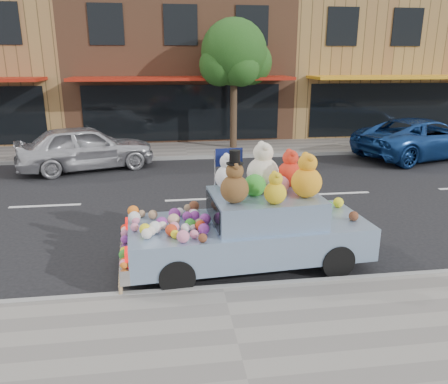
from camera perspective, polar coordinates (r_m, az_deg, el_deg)
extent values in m
plane|color=black|center=(11.91, -3.39, -0.99)|extent=(120.00, 120.00, 0.00)
cube|color=gray|center=(6.07, 1.82, -19.63)|extent=(60.00, 3.00, 0.12)
cube|color=gray|center=(18.18, -5.04, 5.50)|extent=(60.00, 3.00, 0.12)
cube|color=gray|center=(7.31, -0.18, -12.63)|extent=(60.00, 0.12, 0.13)
cube|color=gray|center=(16.71, -4.77, 4.50)|extent=(60.00, 0.12, 0.13)
cube|color=black|center=(20.28, -27.09, 19.04)|extent=(1.40, 0.06, 1.60)
cube|color=brown|center=(23.31, -6.01, 16.53)|extent=(10.00, 8.00, 7.00)
cube|color=black|center=(19.43, -5.38, 10.24)|extent=(8.50, 0.06, 2.40)
cube|color=#9E1D0E|center=(18.43, -5.38, 14.56)|extent=(9.00, 1.80, 0.12)
cube|color=black|center=(19.44, -15.16, 20.40)|extent=(1.40, 0.06, 1.60)
cube|color=black|center=(19.34, -5.69, 20.89)|extent=(1.40, 0.06, 1.60)
cube|color=black|center=(19.70, 3.67, 20.87)|extent=(1.40, 0.06, 1.60)
cube|color=olive|center=(25.70, 17.83, 15.89)|extent=(10.00, 8.00, 7.00)
cube|color=black|center=(22.23, 21.75, 9.99)|extent=(8.50, 0.06, 2.40)
cube|color=orange|center=(21.37, 23.36, 13.63)|extent=(9.00, 1.80, 0.12)
cube|color=black|center=(20.85, 15.23, 20.13)|extent=(1.40, 0.06, 1.60)
cube|color=black|center=(22.15, 22.82, 19.23)|extent=(1.40, 0.06, 1.60)
cylinder|color=#38281C|center=(18.14, 1.25, 10.47)|extent=(0.28, 0.28, 3.20)
sphere|color=#1B4112|center=(18.02, 1.30, 17.81)|extent=(2.60, 2.60, 2.60)
sphere|color=#1B4112|center=(18.44, 3.38, 16.53)|extent=(1.80, 1.80, 1.80)
sphere|color=#1B4112|center=(17.74, -0.59, 16.21)|extent=(1.60, 1.60, 1.60)
sphere|color=#1B4112|center=(17.47, 2.29, 15.86)|extent=(1.40, 1.40, 1.40)
sphere|color=#1B4112|center=(18.57, 0.04, 16.87)|extent=(1.60, 1.60, 1.60)
imported|color=silver|center=(15.70, -17.60, 5.57)|extent=(4.87, 3.11, 1.54)
imported|color=navy|center=(18.47, 24.57, 6.41)|extent=(5.93, 3.94, 1.51)
cylinder|color=black|center=(7.97, 14.54, -8.69)|extent=(0.61, 0.24, 0.60)
cylinder|color=black|center=(9.26, 10.35, -4.67)|extent=(0.61, 0.24, 0.60)
cylinder|color=black|center=(7.25, -6.17, -10.90)|extent=(0.61, 0.24, 0.60)
cylinder|color=black|center=(8.66, -7.22, -6.11)|extent=(0.61, 0.24, 0.60)
cube|color=#7E9ABD|center=(8.06, 3.20, -5.86)|extent=(4.41, 1.99, 0.60)
cube|color=#7E9ABD|center=(7.94, 5.36, -2.02)|extent=(2.00, 1.63, 0.50)
cube|color=silver|center=(7.89, -12.77, -8.01)|extent=(0.28, 1.79, 0.26)
cube|color=red|center=(7.14, -12.58, -7.94)|extent=(0.08, 0.28, 0.16)
cube|color=red|center=(8.39, -12.53, -4.07)|extent=(0.08, 0.28, 0.16)
cube|color=black|center=(7.73, -1.40, -2.50)|extent=(0.13, 1.30, 0.40)
sphere|color=brown|center=(7.31, 1.38, 0.40)|extent=(0.48, 0.48, 0.48)
sphere|color=brown|center=(7.22, 1.40, 2.77)|extent=(0.30, 0.30, 0.30)
sphere|color=brown|center=(7.10, 1.54, 3.33)|extent=(0.11, 0.11, 0.11)
sphere|color=brown|center=(7.30, 1.27, 3.72)|extent=(0.11, 0.11, 0.11)
cylinder|color=black|center=(7.19, 1.40, 3.76)|extent=(0.29, 0.29, 0.02)
cylinder|color=black|center=(7.17, 1.41, 4.61)|extent=(0.18, 0.18, 0.22)
sphere|color=beige|center=(8.12, 5.08, 2.47)|extent=(0.60, 0.60, 0.60)
sphere|color=beige|center=(8.03, 5.16, 5.15)|extent=(0.37, 0.37, 0.37)
sphere|color=beige|center=(7.88, 5.39, 5.82)|extent=(0.14, 0.14, 0.14)
sphere|color=beige|center=(8.13, 4.97, 6.18)|extent=(0.14, 0.14, 0.14)
sphere|color=orange|center=(7.73, 10.72, 1.25)|extent=(0.54, 0.54, 0.54)
sphere|color=orange|center=(7.65, 10.86, 3.74)|extent=(0.33, 0.33, 0.33)
sphere|color=orange|center=(7.52, 11.19, 4.34)|extent=(0.13, 0.13, 0.13)
sphere|color=orange|center=(7.73, 10.64, 4.72)|extent=(0.13, 0.13, 0.13)
sphere|color=red|center=(8.35, 8.60, 2.35)|extent=(0.48, 0.48, 0.48)
sphere|color=red|center=(8.28, 8.69, 4.43)|extent=(0.30, 0.30, 0.30)
sphere|color=red|center=(8.16, 8.93, 4.94)|extent=(0.11, 0.11, 0.11)
sphere|color=red|center=(8.36, 8.52, 5.25)|extent=(0.11, 0.11, 0.11)
sphere|color=silver|center=(8.07, 0.44, 1.93)|extent=(0.46, 0.46, 0.46)
sphere|color=silver|center=(8.00, 0.44, 3.96)|extent=(0.28, 0.28, 0.28)
sphere|color=silver|center=(7.88, 0.55, 4.46)|extent=(0.11, 0.11, 0.11)
sphere|color=silver|center=(8.08, 0.34, 4.76)|extent=(0.11, 0.11, 0.11)
sphere|color=gold|center=(7.31, 6.70, -0.14)|extent=(0.38, 0.38, 0.38)
sphere|color=gold|center=(7.24, 6.77, 1.71)|extent=(0.24, 0.24, 0.24)
sphere|color=gold|center=(7.14, 6.95, 2.12)|extent=(0.09, 0.09, 0.09)
sphere|color=gold|center=(7.30, 6.63, 2.46)|extent=(0.09, 0.09, 0.09)
sphere|color=#2B8825|center=(7.76, 4.03, 0.88)|extent=(0.40, 0.40, 0.40)
sphere|color=#D96C8B|center=(7.96, 7.40, 0.97)|extent=(0.32, 0.32, 0.32)
sphere|color=beige|center=(7.63, -8.06, -4.32)|extent=(0.15, 0.15, 0.15)
sphere|color=#7B2A82|center=(8.05, -6.48, -2.87)|extent=(0.22, 0.22, 0.22)
sphere|color=yellow|center=(7.24, -6.43, -5.51)|extent=(0.14, 0.14, 0.14)
sphere|color=#8A6A4C|center=(8.44, -4.76, -2.10)|extent=(0.15, 0.15, 0.15)
sphere|color=#D96C8B|center=(8.14, -4.14, -2.78)|extent=(0.16, 0.16, 0.16)
sphere|color=beige|center=(7.54, -4.22, -4.55)|extent=(0.13, 0.13, 0.13)
sphere|color=#B83013|center=(7.52, -3.10, -4.38)|extent=(0.18, 0.18, 0.18)
sphere|color=#7B2A82|center=(7.34, -2.65, -4.87)|extent=(0.19, 0.19, 0.19)
sphere|color=silver|center=(8.22, -5.83, -2.62)|extent=(0.16, 0.16, 0.16)
sphere|color=silver|center=(7.47, -8.97, -4.58)|extent=(0.21, 0.21, 0.21)
sphere|color=#D96C8B|center=(7.94, -11.48, -3.65)|extent=(0.15, 0.15, 0.15)
sphere|color=silver|center=(7.46, -5.04, -4.70)|extent=(0.16, 0.16, 0.16)
sphere|color=#5E2F1B|center=(7.05, -2.80, -6.01)|extent=(0.15, 0.15, 0.15)
sphere|color=#5E2F1B|center=(8.46, -3.95, -1.84)|extent=(0.20, 0.20, 0.20)
sphere|color=beige|center=(7.40, -9.49, -5.07)|extent=(0.16, 0.16, 0.16)
sphere|color=orange|center=(8.33, -11.78, -2.45)|extent=(0.21, 0.21, 0.21)
sphere|color=#D96C8B|center=(7.05, -5.37, -5.80)|extent=(0.21, 0.21, 0.21)
sphere|color=#7B2A82|center=(7.69, -8.14, -3.96)|extent=(0.20, 0.20, 0.20)
sphere|color=#7B2A82|center=(7.98, -3.86, -3.11)|extent=(0.18, 0.18, 0.18)
sphere|color=beige|center=(7.28, -10.05, -5.39)|extent=(0.18, 0.18, 0.18)
sphere|color=#8A6A4C|center=(8.28, -10.71, -2.79)|extent=(0.14, 0.14, 0.14)
sphere|color=silver|center=(7.99, -11.63, -3.27)|extent=(0.22, 0.22, 0.22)
sphere|color=silver|center=(8.06, -3.88, -2.90)|extent=(0.18, 0.18, 0.18)
sphere|color=yellow|center=(7.46, -10.28, -4.79)|extent=(0.19, 0.19, 0.19)
sphere|color=#7B2A82|center=(7.76, -2.49, -3.57)|extent=(0.21, 0.21, 0.21)
sphere|color=#2B8825|center=(7.58, -4.44, -4.19)|extent=(0.19, 0.19, 0.19)
sphere|color=#7B2A82|center=(7.96, -4.82, -3.20)|extent=(0.18, 0.18, 0.18)
sphere|color=#8A6A4C|center=(7.61, -3.25, -4.14)|extent=(0.18, 0.18, 0.18)
sphere|color=#D96C8B|center=(7.21, -3.92, -5.51)|extent=(0.15, 0.15, 0.15)
sphere|color=#8A6A4C|center=(8.13, -9.28, -2.94)|extent=(0.17, 0.17, 0.17)
sphere|color=#D96C8B|center=(7.49, -6.51, -4.57)|extent=(0.18, 0.18, 0.18)
sphere|color=#D96C8B|center=(7.64, -11.60, -4.52)|extent=(0.15, 0.15, 0.15)
sphere|color=#B83013|center=(7.34, -6.90, -4.95)|extent=(0.20, 0.20, 0.20)
sphere|color=#D8A88C|center=(7.73, -6.58, -3.62)|extent=(0.22, 0.22, 0.22)
sphere|color=#D96C8B|center=(8.27, -12.83, -5.27)|extent=(0.15, 0.15, 0.15)
sphere|color=yellow|center=(7.55, -12.89, -7.51)|extent=(0.15, 0.15, 0.15)
sphere|color=#7B2A82|center=(8.02, -12.85, -6.04)|extent=(0.14, 0.14, 0.14)
sphere|color=#2B8825|center=(7.38, -12.91, -7.98)|extent=(0.17, 0.17, 0.17)
sphere|color=#B83013|center=(8.48, -12.82, -4.67)|extent=(0.16, 0.16, 0.16)
sphere|color=beige|center=(8.42, -12.82, -4.88)|extent=(0.14, 0.14, 0.14)
sphere|color=orange|center=(7.37, -12.90, -8.18)|extent=(0.13, 0.13, 0.13)
sphere|color=orange|center=(7.10, -12.92, -9.20)|extent=(0.14, 0.14, 0.14)
sphere|color=#D96C8B|center=(7.11, -12.93, -9.10)|extent=(0.15, 0.15, 0.15)
sphere|color=beige|center=(8.55, 12.73, -2.07)|extent=(0.19, 0.19, 0.19)
sphere|color=#2B8825|center=(8.72, 13.49, -1.75)|extent=(0.19, 0.19, 0.19)
sphere|color=#5E2F1B|center=(8.29, 16.57, -3.03)|extent=(0.18, 0.18, 0.18)
sphere|color=yellow|center=(8.94, 14.72, -1.34)|extent=(0.20, 0.20, 0.20)
cylinder|color=#997A54|center=(7.24, -13.35, -12.55)|extent=(0.06, 0.06, 0.17)
sphere|color=#997A54|center=(7.20, -13.40, -11.89)|extent=(0.07, 0.07, 0.07)
cylinder|color=#997A54|center=(7.33, -13.33, -12.17)|extent=(0.06, 0.06, 0.17)
sphere|color=#997A54|center=(7.28, -13.38, -11.52)|extent=(0.07, 0.07, 0.07)
cylinder|color=#997A54|center=(7.42, -13.32, -11.80)|extent=(0.06, 0.06, 0.17)
sphere|color=#997A54|center=(7.37, -13.37, -11.15)|extent=(0.07, 0.07, 0.07)
cylinder|color=#997A54|center=(7.50, -13.31, -11.43)|extent=(0.06, 0.06, 0.17)
sphere|color=#997A54|center=(7.46, -13.36, -10.79)|extent=(0.07, 0.07, 0.07)
cylinder|color=#997A54|center=(7.59, -13.29, -11.08)|extent=(0.06, 0.06, 0.17)
sphere|color=#997A54|center=(7.55, -13.34, -10.44)|extent=(0.07, 0.07, 0.07)
cylinder|color=#997A54|center=(7.68, -13.28, -10.73)|extent=(0.06, 0.06, 0.17)
sphere|color=#997A54|center=(7.64, -13.33, -10.10)|extent=(0.07, 0.07, 0.07)
cylinder|color=#997A54|center=(7.77, -13.27, -10.39)|extent=(0.06, 0.06, 0.17)
sphere|color=#997A54|center=(7.73, -13.31, -9.76)|extent=(0.07, 0.07, 0.07)
cylinder|color=#997A54|center=(7.86, -13.25, -10.06)|extent=(0.06, 0.06, 0.17)
sphere|color=#997A54|center=(7.82, -13.30, -9.44)|extent=(0.07, 0.07, 0.07)
cylinder|color=#997A54|center=(7.95, -13.24, -9.73)|extent=(0.06, 0.06, 0.17)
sphere|color=#997A54|center=(7.91, -13.29, -9.12)|extent=(0.07, 0.07, 0.07)
cylinder|color=#997A54|center=(8.04, -13.23, -9.41)|extent=(0.06, 0.06, 0.17)
sphere|color=#997A54|center=(8.00, -13.28, -8.80)|extent=(0.07, 0.07, 0.07)
cylinder|color=#997A54|center=(8.13, -13.22, -9.10)|extent=(0.06, 0.06, 0.17)
sphere|color=#997A54|center=(8.09, -13.26, -8.50)|extent=(0.07, 0.07, 0.07)
cylinder|color=#997A54|center=(8.22, -13.21, -8.80)|extent=(0.06, 0.06, 0.17)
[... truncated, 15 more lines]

